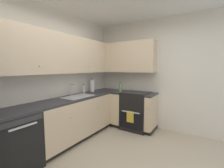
# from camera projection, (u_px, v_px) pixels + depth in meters

# --- Properties ---
(wall_back) EXTENTS (3.94, 0.05, 2.66)m
(wall_back) POSITION_uv_depth(u_px,v_px,m) (45.00, 77.00, 2.90)
(wall_back) COLOR silver
(wall_back) RESTS_ON ground_plane
(wall_right) EXTENTS (0.05, 3.34, 2.66)m
(wall_right) POSITION_uv_depth(u_px,v_px,m) (159.00, 75.00, 3.66)
(wall_right) COLOR silver
(wall_right) RESTS_ON ground_plane
(dishwasher) EXTENTS (0.60, 0.63, 0.86)m
(dishwasher) POSITION_uv_depth(u_px,v_px,m) (13.00, 143.00, 2.17)
(dishwasher) COLOR black
(dishwasher) RESTS_ON ground_plane
(lower_cabinets_back) EXTENTS (1.79, 0.62, 0.86)m
(lower_cabinets_back) POSITION_uv_depth(u_px,v_px,m) (75.00, 119.00, 3.18)
(lower_cabinets_back) COLOR beige
(lower_cabinets_back) RESTS_ON ground_plane
(countertop_back) EXTENTS (2.99, 0.60, 0.03)m
(countertop_back) POSITION_uv_depth(u_px,v_px,m) (74.00, 98.00, 3.13)
(countertop_back) COLOR #2D2D33
(countertop_back) RESTS_ON lower_cabinets_back
(lower_cabinets_right) EXTENTS (0.62, 1.03, 0.86)m
(lower_cabinets_right) POSITION_uv_depth(u_px,v_px,m) (131.00, 110.00, 3.80)
(lower_cabinets_right) COLOR beige
(lower_cabinets_right) RESTS_ON ground_plane
(countertop_right) EXTENTS (0.60, 1.03, 0.03)m
(countertop_right) POSITION_uv_depth(u_px,v_px,m) (131.00, 93.00, 3.75)
(countertop_right) COLOR #2D2D33
(countertop_right) RESTS_ON lower_cabinets_right
(oven_range) EXTENTS (0.68, 0.62, 1.04)m
(oven_range) POSITION_uv_depth(u_px,v_px,m) (136.00, 110.00, 3.74)
(oven_range) COLOR black
(oven_range) RESTS_ON ground_plane
(upper_cabinets_back) EXTENTS (2.67, 0.34, 0.76)m
(upper_cabinets_back) POSITION_uv_depth(u_px,v_px,m) (62.00, 54.00, 2.98)
(upper_cabinets_back) COLOR beige
(upper_cabinets_right) EXTENTS (0.32, 1.56, 0.76)m
(upper_cabinets_right) POSITION_uv_depth(u_px,v_px,m) (125.00, 57.00, 3.91)
(upper_cabinets_right) COLOR beige
(sink) EXTENTS (0.65, 0.40, 0.10)m
(sink) POSITION_uv_depth(u_px,v_px,m) (78.00, 99.00, 3.19)
(sink) COLOR #B7B7BC
(sink) RESTS_ON countertop_back
(faucet) EXTENTS (0.07, 0.16, 0.26)m
(faucet) POSITION_uv_depth(u_px,v_px,m) (71.00, 89.00, 3.28)
(faucet) COLOR silver
(faucet) RESTS_ON countertop_back
(soap_bottle) EXTENTS (0.06, 0.06, 0.22)m
(soap_bottle) POSITION_uv_depth(u_px,v_px,m) (84.00, 89.00, 3.63)
(soap_bottle) COLOR silver
(soap_bottle) RESTS_ON countertop_back
(paper_towel_roll) EXTENTS (0.11, 0.11, 0.36)m
(paper_towel_roll) POSITION_uv_depth(u_px,v_px,m) (92.00, 86.00, 3.85)
(paper_towel_roll) COLOR white
(paper_towel_roll) RESTS_ON countertop_back
(oil_bottle) EXTENTS (0.07, 0.07, 0.24)m
(oil_bottle) POSITION_uv_depth(u_px,v_px,m) (120.00, 87.00, 3.90)
(oil_bottle) COLOR #729E66
(oil_bottle) RESTS_ON countertop_right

